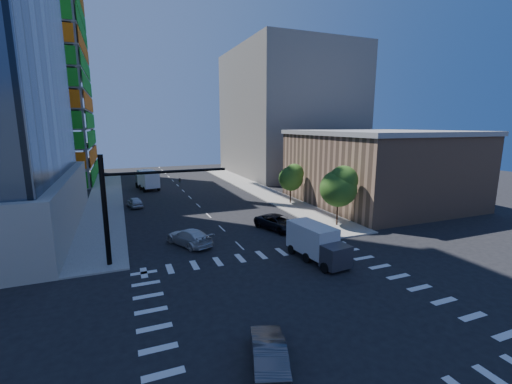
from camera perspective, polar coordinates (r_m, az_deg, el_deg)
name	(u,v)px	position (r m, az deg, el deg)	size (l,w,h in m)	color
ground	(301,306)	(23.28, 7.58, -18.28)	(160.00, 160.00, 0.00)	black
road_markings	(301,306)	(23.28, 7.58, -18.27)	(20.00, 20.00, 0.01)	silver
sidewalk_ne	(253,187)	(62.89, -0.44, 0.76)	(5.00, 60.00, 0.15)	gray
sidewalk_nw	(106,198)	(58.68, -23.78, -0.95)	(5.00, 60.00, 0.15)	gray
construction_building	(10,52)	(82.37, -35.78, 18.36)	(25.16, 34.50, 70.60)	slate
commercial_building	(378,167)	(53.30, 19.62, 3.93)	(20.50, 22.50, 10.60)	#8F6C53
bg_building_ne	(288,113)	(81.57, 5.30, 12.91)	(24.00, 30.00, 28.00)	slate
signal_mast_nw	(124,199)	(29.63, -21.10, -1.12)	(10.20, 0.40, 9.00)	black
tree_south	(340,186)	(39.45, 13.81, 1.01)	(4.16, 4.16, 6.82)	#382316
tree_north	(292,177)	(49.78, 6.00, 2.51)	(3.54, 3.52, 5.78)	#382316
car_nb_far	(278,223)	(37.97, 3.72, -5.10)	(2.66, 5.77, 1.60)	black
car_sb_near	(189,237)	(33.79, -11.09, -7.38)	(2.21, 5.45, 1.58)	silver
car_sb_mid	(135,202)	(51.10, -19.56, -1.59)	(1.68, 4.18, 1.42)	#B9BCC1
car_sb_cross	(269,353)	(17.99, 2.13, -25.18)	(1.57, 4.51, 1.49)	#444448
box_truck_near	(319,246)	(29.72, 10.39, -8.89)	(3.08, 5.92, 2.98)	black
box_truck_far	(147,181)	(64.61, -17.73, 1.79)	(3.91, 6.89, 3.40)	black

